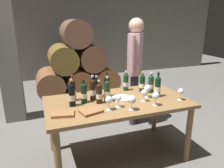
% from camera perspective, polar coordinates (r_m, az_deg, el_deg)
% --- Properties ---
extents(ground_plane, '(14.00, 14.00, 0.00)m').
position_cam_1_polar(ground_plane, '(2.92, 1.40, -18.47)').
color(ground_plane, '#66635E').
extents(cellar_back_wall, '(10.00, 0.24, 2.80)m').
position_cam_1_polar(cellar_back_wall, '(6.47, -12.48, 14.12)').
color(cellar_back_wall, slate).
rests_on(cellar_back_wall, ground_plane).
extents(barrel_stack, '(1.86, 0.90, 1.69)m').
position_cam_1_polar(barrel_stack, '(4.99, -9.41, 4.95)').
color(barrel_stack, brown).
rests_on(barrel_stack, ground_plane).
extents(stone_pillar, '(0.32, 0.32, 2.60)m').
position_cam_1_polar(stone_pillar, '(3.85, -26.53, 9.43)').
color(stone_pillar, slate).
rests_on(stone_pillar, ground_plane).
extents(dining_table, '(1.70, 0.90, 0.76)m').
position_cam_1_polar(dining_table, '(2.59, 1.51, -6.35)').
color(dining_table, olive).
rests_on(dining_table, ground_plane).
extents(wine_bottle_0, '(0.07, 0.07, 0.28)m').
position_cam_1_polar(wine_bottle_0, '(2.83, 10.43, 0.06)').
color(wine_bottle_0, '#19381E').
rests_on(wine_bottle_0, dining_table).
extents(wine_bottle_1, '(0.07, 0.07, 0.31)m').
position_cam_1_polar(wine_bottle_1, '(2.54, -5.21, -1.47)').
color(wine_bottle_1, black).
rests_on(wine_bottle_1, dining_table).
extents(wine_bottle_2, '(0.07, 0.07, 0.28)m').
position_cam_1_polar(wine_bottle_2, '(2.47, -7.58, -2.36)').
color(wine_bottle_2, black).
rests_on(wine_bottle_2, dining_table).
extents(wine_bottle_3, '(0.07, 0.07, 0.28)m').
position_cam_1_polar(wine_bottle_3, '(2.44, -3.47, -2.51)').
color(wine_bottle_3, black).
rests_on(wine_bottle_3, dining_table).
extents(wine_bottle_4, '(0.07, 0.07, 0.27)m').
position_cam_1_polar(wine_bottle_4, '(2.88, 3.74, 0.59)').
color(wine_bottle_4, '#19381E').
rests_on(wine_bottle_4, dining_table).
extents(wine_bottle_5, '(0.07, 0.07, 0.31)m').
position_cam_1_polar(wine_bottle_5, '(2.64, -1.37, -0.69)').
color(wine_bottle_5, black).
rests_on(wine_bottle_5, dining_table).
extents(wine_bottle_6, '(0.07, 0.07, 0.28)m').
position_cam_1_polar(wine_bottle_6, '(2.64, -4.15, -1.00)').
color(wine_bottle_6, black).
rests_on(wine_bottle_6, dining_table).
extents(wine_bottle_7, '(0.07, 0.07, 0.31)m').
position_cam_1_polar(wine_bottle_7, '(2.47, -1.30, -1.86)').
color(wine_bottle_7, '#19381E').
rests_on(wine_bottle_7, dining_table).
extents(wine_bottle_8, '(0.07, 0.07, 0.31)m').
position_cam_1_polar(wine_bottle_8, '(2.55, -10.49, -1.55)').
color(wine_bottle_8, black).
rests_on(wine_bottle_8, dining_table).
extents(wine_bottle_9, '(0.07, 0.07, 0.31)m').
position_cam_1_polar(wine_bottle_9, '(2.39, -10.73, -2.82)').
color(wine_bottle_9, black).
rests_on(wine_bottle_9, dining_table).
extents(wine_bottle_10, '(0.07, 0.07, 0.31)m').
position_cam_1_polar(wine_bottle_10, '(2.70, 12.17, -0.62)').
color(wine_bottle_10, black).
rests_on(wine_bottle_10, dining_table).
extents(wine_bottle_11, '(0.07, 0.07, 0.27)m').
position_cam_1_polar(wine_bottle_11, '(2.85, 8.12, 0.25)').
color(wine_bottle_11, black).
rests_on(wine_bottle_11, dining_table).
extents(wine_glass_0, '(0.07, 0.07, 0.15)m').
position_cam_1_polar(wine_glass_0, '(2.67, 17.98, -2.01)').
color(wine_glass_0, white).
rests_on(wine_glass_0, dining_table).
extents(wine_glass_1, '(0.07, 0.07, 0.15)m').
position_cam_1_polar(wine_glass_1, '(2.52, 8.62, -2.42)').
color(wine_glass_1, white).
rests_on(wine_glass_1, dining_table).
extents(wine_glass_2, '(0.08, 0.08, 0.16)m').
position_cam_1_polar(wine_glass_2, '(2.65, 9.45, -1.32)').
color(wine_glass_2, white).
rests_on(wine_glass_2, dining_table).
extents(wine_glass_3, '(0.09, 0.09, 0.16)m').
position_cam_1_polar(wine_glass_3, '(2.43, 11.66, -3.17)').
color(wine_glass_3, white).
rests_on(wine_glass_3, dining_table).
extents(wine_glass_4, '(0.09, 0.09, 0.17)m').
position_cam_1_polar(wine_glass_4, '(2.27, 5.36, -4.27)').
color(wine_glass_4, white).
rests_on(wine_glass_4, dining_table).
extents(wine_glass_5, '(0.08, 0.08, 0.16)m').
position_cam_1_polar(wine_glass_5, '(2.26, -0.83, -4.40)').
color(wine_glass_5, white).
rests_on(wine_glass_5, dining_table).
extents(wine_glass_6, '(0.07, 0.07, 0.14)m').
position_cam_1_polar(wine_glass_6, '(2.33, 1.77, -3.95)').
color(wine_glass_6, white).
rests_on(wine_glass_6, dining_table).
extents(tasting_notebook, '(0.25, 0.21, 0.03)m').
position_cam_1_polar(tasting_notebook, '(2.25, -5.65, -7.30)').
color(tasting_notebook, '#936038').
rests_on(tasting_notebook, dining_table).
extents(leather_ledger, '(0.25, 0.20, 0.03)m').
position_cam_1_polar(leather_ledger, '(2.24, -13.00, -7.80)').
color(leather_ledger, '#936038').
rests_on(leather_ledger, dining_table).
extents(serving_plate, '(0.24, 0.24, 0.01)m').
position_cam_1_polar(serving_plate, '(2.61, 2.52, -3.78)').
color(serving_plate, white).
rests_on(serving_plate, dining_table).
extents(sommelier_presenting, '(0.34, 0.41, 1.72)m').
position_cam_1_polar(sommelier_presenting, '(3.36, 6.23, 5.79)').
color(sommelier_presenting, '#383842').
rests_on(sommelier_presenting, ground_plane).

